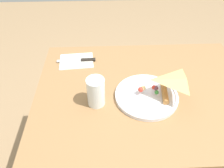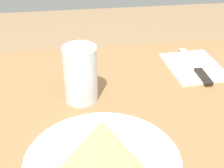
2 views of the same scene
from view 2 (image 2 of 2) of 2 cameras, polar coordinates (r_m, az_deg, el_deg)
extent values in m
cube|color=#4C3823|center=(1.23, 13.34, -10.95)|extent=(0.06, 0.06, 0.74)
cylinder|color=white|center=(0.58, -1.57, -12.99)|extent=(0.26, 0.26, 0.02)
torus|color=white|center=(0.58, -1.59, -12.32)|extent=(0.25, 0.25, 0.01)
pyramid|color=#E0B266|center=(0.57, -1.60, -11.76)|extent=(0.15, 0.13, 0.02)
sphere|color=#EFDB93|center=(0.57, -0.52, -9.39)|extent=(0.02, 0.02, 0.02)
sphere|color=red|center=(0.54, 0.29, -12.51)|extent=(0.02, 0.02, 0.02)
sphere|color=#388433|center=(0.53, -2.79, -13.21)|extent=(0.02, 0.02, 0.02)
sphere|color=#7A4256|center=(0.53, -0.07, -13.09)|extent=(0.02, 0.02, 0.02)
sphere|color=red|center=(0.58, -1.57, -8.69)|extent=(0.02, 0.02, 0.02)
cylinder|color=white|center=(0.71, -5.27, 1.64)|extent=(0.07, 0.07, 0.12)
cylinder|color=#F4CC66|center=(0.72, -5.22, 0.81)|extent=(0.06, 0.06, 0.10)
torus|color=white|center=(0.69, -5.51, 5.96)|extent=(0.07, 0.07, 0.00)
cube|color=white|center=(0.89, 13.47, 2.84)|extent=(0.17, 0.14, 0.00)
cube|color=black|center=(0.84, 14.95, 1.25)|extent=(0.07, 0.02, 0.01)
cube|color=silver|center=(0.92, 12.70, 4.14)|extent=(0.12, 0.02, 0.00)
ellipsoid|color=silver|center=(0.96, 11.61, 5.59)|extent=(0.02, 0.02, 0.00)
camera|label=1|loc=(0.86, -65.62, 32.30)|focal=35.00mm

